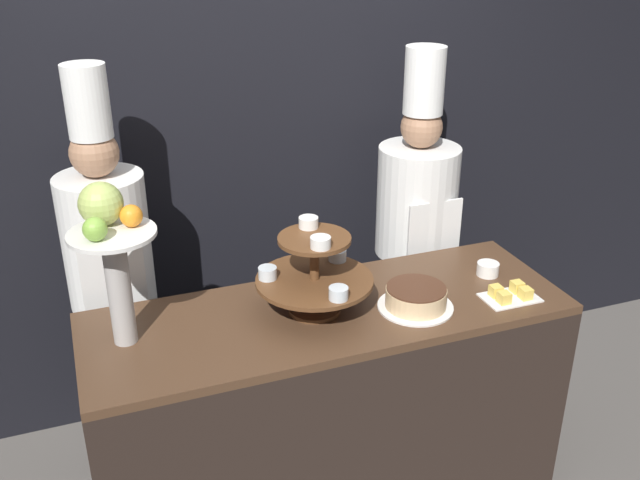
# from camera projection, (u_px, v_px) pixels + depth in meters

# --- Properties ---
(wall_back) EXTENTS (10.00, 0.06, 2.80)m
(wall_back) POSITION_uv_depth(u_px,v_px,m) (258.00, 131.00, 3.33)
(wall_back) COLOR black
(wall_back) RESTS_ON ground_plane
(buffet_counter) EXTENTS (1.86, 0.63, 0.95)m
(buffet_counter) POSITION_uv_depth(u_px,v_px,m) (328.00, 410.00, 2.92)
(buffet_counter) COLOR black
(buffet_counter) RESTS_ON ground_plane
(tiered_stand) EXTENTS (0.44, 0.44, 0.35)m
(tiered_stand) POSITION_uv_depth(u_px,v_px,m) (314.00, 272.00, 2.64)
(tiered_stand) COLOR brown
(tiered_stand) RESTS_ON buffet_counter
(fruit_pedestal) EXTENTS (0.30, 0.30, 0.57)m
(fruit_pedestal) POSITION_uv_depth(u_px,v_px,m) (110.00, 240.00, 2.38)
(fruit_pedestal) COLOR #B2ADA8
(fruit_pedestal) RESTS_ON buffet_counter
(cake_round) EXTENTS (0.29, 0.29, 0.09)m
(cake_round) POSITION_uv_depth(u_px,v_px,m) (416.00, 298.00, 2.72)
(cake_round) COLOR white
(cake_round) RESTS_ON buffet_counter
(cup_white) EXTENTS (0.09, 0.09, 0.05)m
(cup_white) POSITION_uv_depth(u_px,v_px,m) (488.00, 269.00, 2.97)
(cup_white) COLOR white
(cup_white) RESTS_ON buffet_counter
(cake_square_tray) EXTENTS (0.22, 0.14, 0.05)m
(cake_square_tray) POSITION_uv_depth(u_px,v_px,m) (510.00, 294.00, 2.79)
(cake_square_tray) COLOR white
(cake_square_tray) RESTS_ON buffet_counter
(chef_left) EXTENTS (0.35, 0.35, 1.83)m
(chef_left) POSITION_uv_depth(u_px,v_px,m) (111.00, 270.00, 2.95)
(chef_left) COLOR black
(chef_left) RESTS_ON ground_plane
(chef_center_left) EXTENTS (0.38, 0.38, 1.81)m
(chef_center_left) POSITION_uv_depth(u_px,v_px,m) (416.00, 227.00, 3.41)
(chef_center_left) COLOR #28282D
(chef_center_left) RESTS_ON ground_plane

